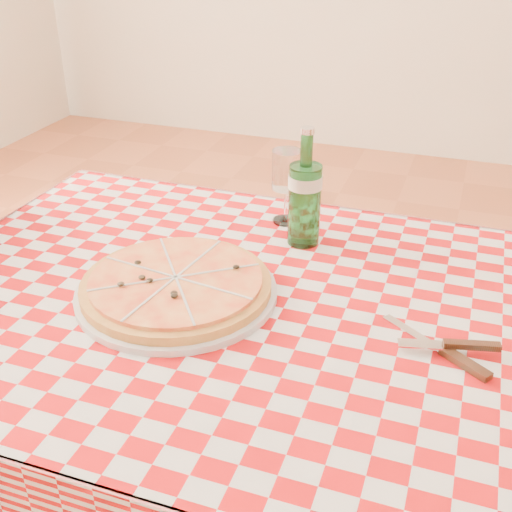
% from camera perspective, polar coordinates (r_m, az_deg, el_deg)
% --- Properties ---
extents(dining_table, '(1.20, 0.80, 0.75)m').
position_cam_1_polar(dining_table, '(1.20, -0.05, -8.11)').
color(dining_table, brown).
rests_on(dining_table, ground).
extents(tablecloth, '(1.30, 0.90, 0.01)m').
position_cam_1_polar(tablecloth, '(1.15, -0.05, -4.34)').
color(tablecloth, '#9E090C').
rests_on(tablecloth, dining_table).
extents(pizza_plate, '(0.41, 0.41, 0.05)m').
position_cam_1_polar(pizza_plate, '(1.16, -7.11, -2.49)').
color(pizza_plate, '#C48E41').
rests_on(pizza_plate, tablecloth).
extents(water_bottle, '(0.09, 0.09, 0.25)m').
position_cam_1_polar(water_bottle, '(1.29, 4.39, 6.10)').
color(water_bottle, '#186024').
rests_on(water_bottle, tablecloth).
extents(wine_glass, '(0.08, 0.08, 0.17)m').
position_cam_1_polar(wine_glass, '(1.40, 2.71, 6.16)').
color(wine_glass, white).
rests_on(wine_glass, tablecloth).
extents(cutlery, '(0.24, 0.21, 0.02)m').
position_cam_1_polar(cutlery, '(1.06, 16.25, -7.70)').
color(cutlery, silver).
rests_on(cutlery, tablecloth).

